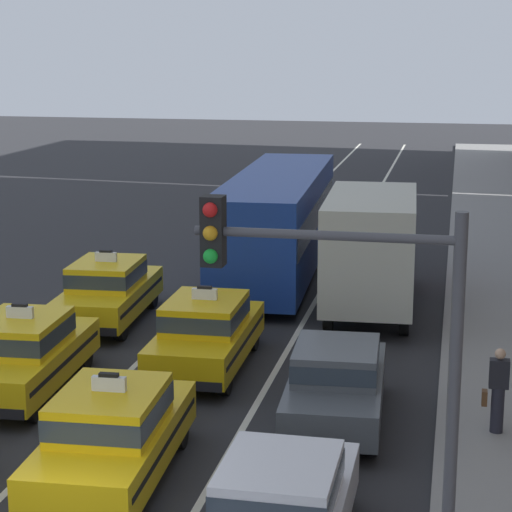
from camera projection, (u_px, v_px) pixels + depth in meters
name	position (u px, v px, depth m)	size (l,w,h in m)	color
lane_stripe_left_center	(240.00, 263.00, 32.32)	(0.14, 80.00, 0.01)	silver
lane_stripe_center_right	(335.00, 267.00, 31.68)	(0.14, 80.00, 0.01)	silver
taxi_left_second	(24.00, 353.00, 20.12)	(2.06, 4.65, 1.96)	black
taxi_left_third	(108.00, 290.00, 25.25)	(2.07, 4.66, 1.96)	black
taxi_center_nearest	(113.00, 433.00, 15.95)	(2.03, 4.64, 1.96)	black
taxi_center_second	(206.00, 332.00, 21.56)	(1.90, 4.59, 1.96)	black
bus_center_third	(278.00, 218.00, 30.22)	(3.00, 11.30, 3.22)	black
sedan_right_nearest	(280.00, 509.00, 13.43)	(1.77, 4.30, 1.58)	black
sedan_right_second	(336.00, 381.00, 18.51)	(1.98, 4.38, 1.58)	black
box_truck_right_third	(372.00, 245.00, 26.37)	(2.53, 7.05, 3.27)	black
pedestrian_far_corner	(498.00, 390.00, 17.71)	(0.47, 0.24, 1.61)	#23232D
traffic_light_pole	(363.00, 364.00, 10.33)	(2.87, 0.33, 5.58)	#47474C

